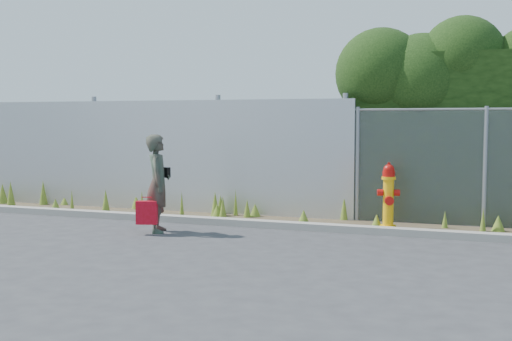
{
  "coord_description": "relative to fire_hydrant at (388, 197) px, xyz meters",
  "views": [
    {
      "loc": [
        3.2,
        -8.35,
        1.83
      ],
      "look_at": [
        -0.3,
        1.4,
        1.0
      ],
      "focal_mm": 45.0,
      "sensor_mm": 36.0,
      "label": 1
    }
  ],
  "objects": [
    {
      "name": "ground",
      "position": [
        -1.69,
        -2.4,
        -0.54
      ],
      "size": [
        80.0,
        80.0,
        0.0
      ],
      "primitive_type": "plane",
      "color": "#353538",
      "rests_on": "ground"
    },
    {
      "name": "curb",
      "position": [
        -1.69,
        -0.6,
        -0.48
      ],
      "size": [
        16.0,
        0.22,
        0.12
      ],
      "primitive_type": "cube",
      "color": "gray",
      "rests_on": "ground"
    },
    {
      "name": "weed_strip",
      "position": [
        -2.84,
        0.13,
        -0.4
      ],
      "size": [
        16.0,
        1.32,
        0.55
      ],
      "color": "#493C2A",
      "rests_on": "ground"
    },
    {
      "name": "corrugated_fence",
      "position": [
        -4.94,
        0.61,
        0.56
      ],
      "size": [
        8.5,
        0.21,
        2.3
      ],
      "color": "#BABCC2",
      "rests_on": "ground"
    },
    {
      "name": "fire_hydrant",
      "position": [
        0.0,
        0.0,
        0.0
      ],
      "size": [
        0.37,
        0.33,
        1.11
      ],
      "rotation": [
        0.0,
        0.0,
        0.24
      ],
      "color": "#FAB70D",
      "rests_on": "ground"
    },
    {
      "name": "woman",
      "position": [
        -3.47,
        -1.58,
        0.26
      ],
      "size": [
        0.57,
        0.68,
        1.59
      ],
      "primitive_type": "imported",
      "rotation": [
        0.0,
        0.0,
        1.96
      ],
      "color": "#0F6147",
      "rests_on": "ground"
    },
    {
      "name": "red_tote_bag",
      "position": [
        -3.53,
        -1.85,
        -0.19
      ],
      "size": [
        0.33,
        0.12,
        0.44
      ],
      "rotation": [
        0.0,
        0.0,
        0.29
      ],
      "color": "#A80910"
    },
    {
      "name": "black_shoulder_bag",
      "position": [
        -3.44,
        -1.44,
        0.43
      ],
      "size": [
        0.22,
        0.09,
        0.17
      ],
      "rotation": [
        0.0,
        0.0,
        -0.15
      ],
      "color": "black"
    }
  ]
}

